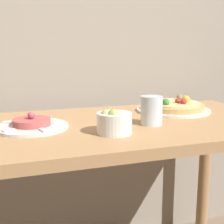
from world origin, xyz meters
name	(u,v)px	position (x,y,z in m)	size (l,w,h in m)	color
dining_table	(102,154)	(0.00, 0.31, 0.64)	(1.38, 0.63, 0.75)	#AD7F51
pizza_plate	(173,107)	(0.35, 0.44, 0.77)	(0.31, 0.31, 0.07)	silver
tartare_plate	(32,125)	(-0.24, 0.33, 0.76)	(0.25, 0.25, 0.06)	silver
small_bowl	(114,122)	(0.00, 0.18, 0.79)	(0.11, 0.11, 0.08)	white
drinking_glass	(152,110)	(0.16, 0.25, 0.80)	(0.08, 0.08, 0.10)	silver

